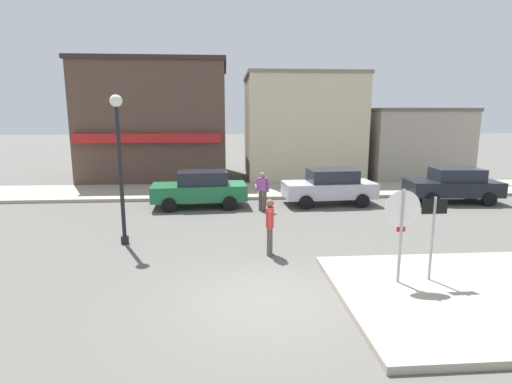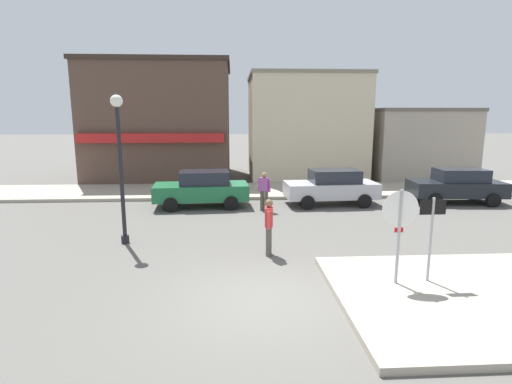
# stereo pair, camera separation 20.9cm
# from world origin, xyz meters

# --- Properties ---
(ground_plane) EXTENTS (160.00, 160.00, 0.00)m
(ground_plane) POSITION_xyz_m (0.00, 0.00, 0.00)
(ground_plane) COLOR #5B5954
(sidewalk_corner) EXTENTS (6.40, 4.80, 0.15)m
(sidewalk_corner) POSITION_xyz_m (4.70, -0.26, 0.07)
(sidewalk_corner) COLOR #A89E8C
(sidewalk_corner) RESTS_ON ground
(kerb_far) EXTENTS (80.00, 4.00, 0.15)m
(kerb_far) POSITION_xyz_m (0.00, 12.34, 0.07)
(kerb_far) COLOR #A89E8C
(kerb_far) RESTS_ON ground
(stop_sign) EXTENTS (0.82, 0.07, 2.30)m
(stop_sign) POSITION_xyz_m (2.99, 0.40, 1.52)
(stop_sign) COLOR #9E9EA3
(stop_sign) RESTS_ON ground
(one_way_sign) EXTENTS (0.60, 0.06, 2.10)m
(one_way_sign) POSITION_xyz_m (3.77, 0.48, 1.33)
(one_way_sign) COLOR #9E9EA3
(one_way_sign) RESTS_ON ground
(lamp_post) EXTENTS (0.36, 0.36, 4.54)m
(lamp_post) POSITION_xyz_m (-4.04, 4.15, 2.96)
(lamp_post) COLOR black
(lamp_post) RESTS_ON ground
(parked_car_nearest) EXTENTS (4.11, 2.09, 1.56)m
(parked_car_nearest) POSITION_xyz_m (-2.03, 9.10, 0.81)
(parked_car_nearest) COLOR #1E6B3D
(parked_car_nearest) RESTS_ON ground
(parked_car_second) EXTENTS (4.09, 2.05, 1.56)m
(parked_car_second) POSITION_xyz_m (3.67, 9.21, 0.81)
(parked_car_second) COLOR #B7B7BC
(parked_car_second) RESTS_ON ground
(parked_car_third) EXTENTS (4.11, 2.10, 1.56)m
(parked_car_third) POSITION_xyz_m (9.39, 9.22, 0.81)
(parked_car_third) COLOR black
(parked_car_third) RESTS_ON ground
(pedestrian_crossing_near) EXTENTS (0.54, 0.35, 1.61)m
(pedestrian_crossing_near) POSITION_xyz_m (0.59, 8.17, 0.87)
(pedestrian_crossing_near) COLOR #4C473D
(pedestrian_crossing_near) RESTS_ON ground
(pedestrian_crossing_far) EXTENTS (0.26, 0.56, 1.61)m
(pedestrian_crossing_far) POSITION_xyz_m (0.31, 2.82, 0.87)
(pedestrian_crossing_far) COLOR #4C473D
(pedestrian_crossing_far) RESTS_ON ground
(building_corner_shop) EXTENTS (8.58, 7.77, 7.06)m
(building_corner_shop) POSITION_xyz_m (-5.11, 17.98, 3.53)
(building_corner_shop) COLOR brown
(building_corner_shop) RESTS_ON ground
(building_storefront_left_near) EXTENTS (6.96, 6.34, 6.39)m
(building_storefront_left_near) POSITION_xyz_m (3.84, 17.48, 3.20)
(building_storefront_left_near) COLOR beige
(building_storefront_left_near) RESTS_ON ground
(building_storefront_left_mid) EXTENTS (5.98, 5.50, 4.33)m
(building_storefront_left_mid) POSITION_xyz_m (10.73, 16.87, 2.17)
(building_storefront_left_mid) COLOR #9E9384
(building_storefront_left_mid) RESTS_ON ground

